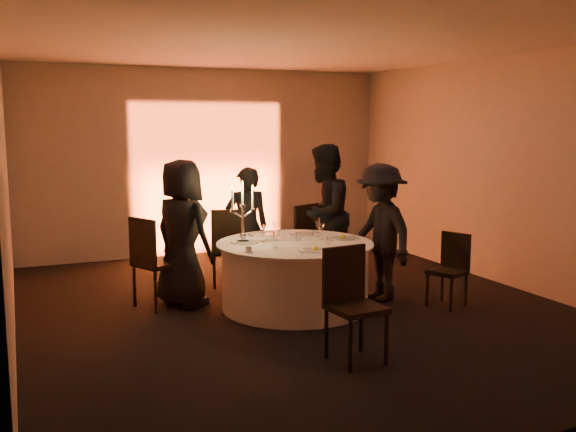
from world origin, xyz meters
name	(u,v)px	position (x,y,z in m)	size (l,w,h in m)	color
floor	(295,307)	(0.00, 0.00, 0.00)	(7.00, 7.00, 0.00)	black
ceiling	(295,43)	(0.00, 0.00, 3.00)	(7.00, 7.00, 0.00)	silver
wall_back	(208,162)	(0.00, 3.50, 1.50)	(7.00, 7.00, 0.00)	#9D9891
wall_front	(518,223)	(0.00, -3.50, 1.50)	(7.00, 7.00, 0.00)	#9D9891
wall_left	(6,190)	(-3.00, 0.00, 1.50)	(7.00, 7.00, 0.00)	#9D9891
wall_right	(503,171)	(3.00, 0.00, 1.50)	(7.00, 7.00, 0.00)	#9D9891
uplighter_fixture	(215,253)	(0.00, 3.20, 0.05)	(0.25, 0.12, 0.10)	black
banquet_table	(295,275)	(0.00, 0.00, 0.38)	(1.80, 1.80, 0.77)	black
chair_left	(152,257)	(-1.52, 0.64, 0.60)	(0.62, 0.62, 1.06)	black
chair_back_left	(229,243)	(-0.40, 1.23, 0.59)	(0.56, 0.56, 1.03)	black
chair_back_right	(300,237)	(0.58, 1.15, 0.60)	(0.61, 0.61, 1.06)	black
chair_right	(451,265)	(1.72, -0.62, 0.48)	(0.49, 0.48, 0.85)	black
chair_front	(351,296)	(-0.19, -1.68, 0.58)	(0.49, 0.49, 1.02)	black
guest_left	(182,233)	(-1.16, 0.62, 0.86)	(0.84, 0.55, 1.72)	black
guest_back_left	(247,227)	(-0.15, 1.20, 0.78)	(0.57, 0.37, 1.57)	black
guest_back_right	(324,214)	(0.83, 0.93, 0.93)	(0.90, 0.70, 1.85)	black
guest_right	(380,232)	(1.09, -0.08, 0.83)	(1.07, 0.61, 1.65)	black
plate_left	(247,242)	(-0.51, 0.19, 0.78)	(0.36, 0.26, 0.01)	white
plate_back_left	(264,234)	(-0.15, 0.60, 0.78)	(0.35, 0.24, 0.01)	white
plate_back_right	(305,234)	(0.34, 0.46, 0.78)	(0.35, 0.25, 0.01)	white
plate_right	(343,238)	(0.61, -0.02, 0.79)	(0.36, 0.30, 0.08)	white
plate_front	(315,249)	(0.00, -0.53, 0.79)	(0.36, 0.26, 0.08)	white
coffee_cup	(249,250)	(-0.68, -0.32, 0.80)	(0.11, 0.11, 0.07)	white
candelabra	(243,221)	(-0.55, 0.23, 1.02)	(0.30, 0.14, 0.72)	silver
wine_glass_a	(317,225)	(0.40, 0.24, 0.91)	(0.07, 0.07, 0.19)	silver
wine_glass_b	(275,226)	(-0.09, 0.37, 0.91)	(0.07, 0.07, 0.19)	silver
wine_glass_c	(322,228)	(0.35, 0.02, 0.91)	(0.07, 0.07, 0.19)	silver
wine_glass_d	(275,236)	(-0.33, -0.22, 0.91)	(0.07, 0.07, 0.19)	silver
wine_glass_e	(263,230)	(-0.30, 0.21, 0.91)	(0.07, 0.07, 0.19)	silver
tumbler_a	(299,236)	(0.10, 0.11, 0.82)	(0.07, 0.07, 0.09)	silver
tumbler_b	(279,236)	(-0.11, 0.20, 0.82)	(0.07, 0.07, 0.09)	silver
tumbler_c	(329,241)	(0.29, -0.28, 0.82)	(0.07, 0.07, 0.09)	silver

